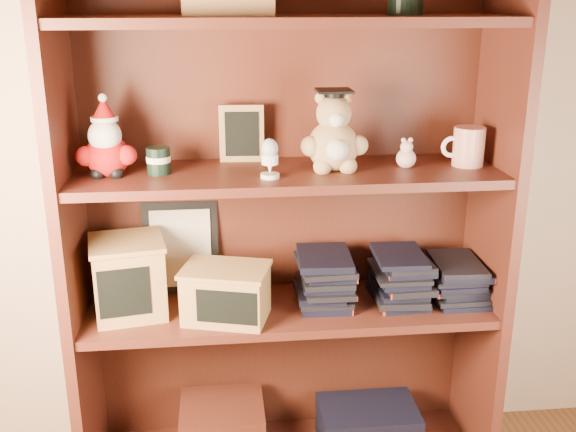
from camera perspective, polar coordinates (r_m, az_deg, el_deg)
The scene contains 16 objects.
bookcase at distance 1.91m, azimuth -0.24°, elevation -0.70°, with size 1.20×0.35×1.60m.
shelf_lower at distance 1.96m, azimuth -0.00°, elevation -7.87°, with size 1.14×0.33×0.02m.
shelf_upper at distance 1.82m, azimuth -0.00°, elevation 3.52°, with size 1.14×0.33×0.02m.
santa_plush at distance 1.81m, azimuth -15.13°, elevation 5.79°, with size 0.16×0.11×0.22m.
teachers_tin at distance 1.80m, azimuth -10.91°, elevation 4.66°, with size 0.06×0.06×0.07m.
chalkboard_plaque at distance 1.90m, azimuth -3.94°, elevation 6.91°, with size 0.13×0.07×0.16m.
egg_cup at distance 1.73m, azimuth -1.55°, elevation 5.02°, with size 0.05×0.05×0.10m.
grad_teddy_bear at distance 1.81m, azimuth 3.89°, elevation 6.52°, with size 0.18×0.16×0.22m.
pink_figurine at distance 1.87m, azimuth 9.97°, elevation 5.05°, with size 0.05×0.05×0.09m.
teacher_mug at distance 1.92m, azimuth 14.97°, elevation 5.70°, with size 0.12×0.09×0.11m.
certificate_frame at distance 2.02m, azimuth -9.04°, elevation -2.63°, with size 0.22×0.06×0.27m.
treats_box at distance 1.92m, azimuth -13.34°, elevation -5.01°, with size 0.23×0.23×0.22m.
pencils_box at distance 1.85m, azimuth -5.26°, elevation -6.50°, with size 0.27×0.22×0.15m.
book_stack_left at distance 1.94m, azimuth 3.15°, elevation -5.47°, with size 0.14×0.20×0.14m.
book_stack_mid at distance 1.98m, azimuth 9.56°, elevation -5.12°, with size 0.14×0.20×0.14m.
book_stack_right at distance 2.03m, azimuth 13.93°, elevation -5.06°, with size 0.14×0.20×0.13m.
Camera 1 is at (-0.13, -0.44, 1.40)m, focal length 42.00 mm.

